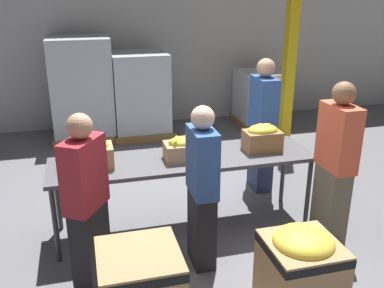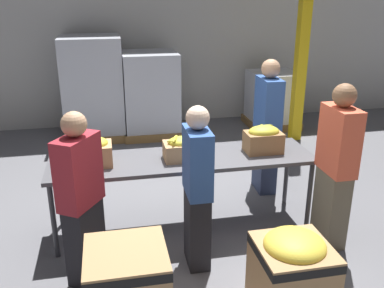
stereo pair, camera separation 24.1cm
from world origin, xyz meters
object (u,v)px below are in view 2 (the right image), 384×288
Objects in this scene: banana_box_0 at (92,151)px; banana_box_1 at (183,148)px; banana_box_2 at (263,139)px; volunteer_3 at (197,190)px; volunteer_2 at (267,128)px; pallet_stack_0 at (272,100)px; pallet_stack_2 at (151,95)px; sorting_table at (183,163)px; donation_bin_1 at (292,271)px; volunteer_0 at (335,168)px; pallet_stack_1 at (93,88)px; volunteer_1 at (81,201)px; support_pillar at (304,19)px.

banana_box_1 is at bearing -2.05° from banana_box_0.
banana_box_2 is 1.10m from volunteer_3.
volunteer_2 is 1.65× the size of pallet_stack_0.
volunteer_3 is 3.93m from pallet_stack_2.
sorting_table is at bearing -90.35° from pallet_stack_2.
volunteer_2 is at bearing 74.84° from donation_bin_1.
volunteer_2 is at bearing 9.34° from volunteer_0.
sorting_table is 0.94m from banana_box_0.
banana_box_0 is at bearing -179.96° from banana_box_2.
volunteer_3 reaches higher than donation_bin_1.
volunteer_3 is 0.90× the size of pallet_stack_1.
volunteer_1 is at bearing -129.70° from pallet_stack_0.
banana_box_2 reaches higher than banana_box_1.
banana_box_0 is 1.03× the size of banana_box_1.
donation_bin_1 is 0.70× the size of pallet_stack_0.
pallet_stack_1 is at bearing 90.66° from banana_box_0.
support_pillar is at bearing 147.61° from volunteer_2.
banana_box_1 is 3.31m from pallet_stack_2.
banana_box_2 is 0.38× the size of pallet_stack_0.
banana_box_0 is 0.23× the size of volunteer_2.
volunteer_3 reaches higher than banana_box_1.
volunteer_2 reaches higher than banana_box_1.
donation_bin_1 is at bearing 137.55° from volunteer_0.
pallet_stack_0 is at bearing 0.32° from pallet_stack_2.
banana_box_2 is 0.80m from volunteer_0.
sorting_table is 0.89m from banana_box_2.
volunteer_0 is at bearing -59.08° from pallet_stack_1.
support_pillar is at bearing -18.17° from volunteer_0.
volunteer_0 is 1.15× the size of pallet_stack_2.
banana_box_0 is at bearing -105.98° from pallet_stack_2.
pallet_stack_0 is at bearing 55.01° from sorting_table.
banana_box_0 is 0.91m from banana_box_1.
pallet_stack_2 is at bearing 19.91° from volunteer_0.
banana_box_0 is 0.23× the size of pallet_stack_1.
support_pillar is at bearing -17.98° from pallet_stack_2.
volunteer_2 reaches higher than donation_bin_1.
banana_box_1 is 0.65m from volunteer_3.
volunteer_0 is at bearing -85.90° from volunteer_3.
volunteer_0 reaches higher than banana_box_2.
pallet_stack_0 is at bearing 98.96° from support_pillar.
banana_box_2 is 2.01m from volunteer_1.
donation_bin_1 is at bearing -82.96° from volunteer_1.
support_pillar reaches higher than donation_bin_1.
banana_box_0 is 0.25× the size of volunteer_1.
support_pillar is at bearing 36.75° from banana_box_0.
pallet_stack_0 is (3.21, 3.28, -0.46)m from banana_box_0.
support_pillar reaches higher than banana_box_2.
support_pillar is (2.42, 2.49, 1.24)m from sorting_table.
volunteer_3 is 2.17× the size of donation_bin_1.
volunteer_0 reaches higher than pallet_stack_0.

